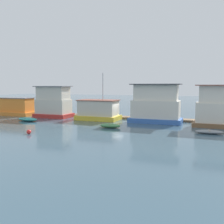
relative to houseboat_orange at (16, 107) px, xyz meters
The scene contains 13 objects.
ground_plane 19.16m from the houseboat_orange, ahead, with size 200.00×200.00×0.00m, color #385160.
dock_walkway 19.34m from the houseboat_orange, ahead, with size 51.00×1.91×0.30m, color brown.
houseboat_orange is the anchor object (origin of this frame).
houseboat_red 8.11m from the houseboat_orange, ahead, with size 5.96×3.75×5.22m.
houseboat_yellow 16.47m from the houseboat_orange, ahead, with size 6.53×3.91×7.22m.
houseboat_blue 25.34m from the houseboat_orange, ahead, with size 7.42×3.45×5.54m.
houseboat_brown 33.47m from the houseboat_orange, ahead, with size 5.94×3.77×5.39m.
dinghy_teal 9.04m from the houseboat_orange, 37.23° to the right, with size 3.76×1.90×0.53m.
dinghy_green 22.01m from the houseboat_orange, 17.55° to the right, with size 2.73×1.46×0.54m.
dinghy_grey 33.17m from the houseboat_orange, 10.99° to the right, with size 3.09×1.30×0.43m.
mooring_post_centre 7.89m from the houseboat_orange, 11.37° to the left, with size 0.27×0.27×1.21m, color brown.
mooring_post_near_right 26.74m from the houseboat_orange, ahead, with size 0.30×0.30×1.66m, color #846B4C.
buoy_red 19.71m from the houseboat_orange, 44.01° to the right, with size 0.49×0.49×0.49m, color red.
Camera 1 is at (13.21, -35.19, 5.25)m, focal length 40.00 mm.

